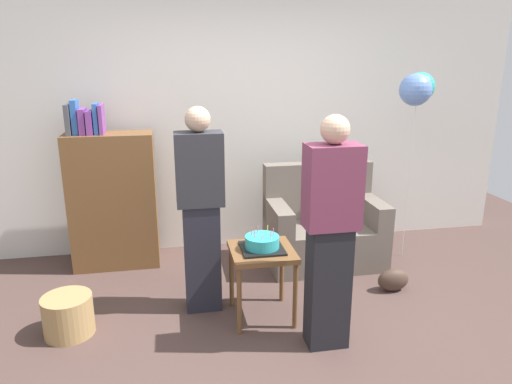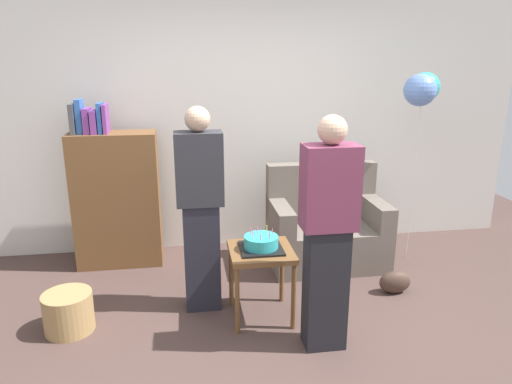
{
  "view_description": "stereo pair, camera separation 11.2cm",
  "coord_description": "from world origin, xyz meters",
  "px_view_note": "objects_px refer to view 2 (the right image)",
  "views": [
    {
      "loc": [
        -0.7,
        -2.77,
        1.97
      ],
      "look_at": [
        -0.05,
        0.71,
        0.95
      ],
      "focal_mm": 32.87,
      "sensor_mm": 36.0,
      "label": 1
    },
    {
      "loc": [
        -0.59,
        -2.79,
        1.97
      ],
      "look_at": [
        -0.05,
        0.71,
        0.95
      ],
      "focal_mm": 32.87,
      "sensor_mm": 36.0,
      "label": 2
    }
  ],
  "objects_px": {
    "wicker_basket": "(68,312)",
    "handbag": "(395,282)",
    "person_holding_cake": "(328,235)",
    "birthday_cake": "(261,243)",
    "balloon_bunch": "(422,89)",
    "bookshelf": "(116,197)",
    "couch": "(326,229)",
    "person_blowing_candles": "(201,210)",
    "side_table": "(261,260)"
  },
  "relations": [
    {
      "from": "balloon_bunch",
      "to": "couch",
      "type": "bearing_deg",
      "value": 174.54
    },
    {
      "from": "couch",
      "to": "bookshelf",
      "type": "bearing_deg",
      "value": 171.93
    },
    {
      "from": "wicker_basket",
      "to": "person_blowing_candles",
      "type": "bearing_deg",
      "value": 11.61
    },
    {
      "from": "bookshelf",
      "to": "birthday_cake",
      "type": "height_order",
      "value": "bookshelf"
    },
    {
      "from": "person_blowing_candles",
      "to": "couch",
      "type": "bearing_deg",
      "value": 50.73
    },
    {
      "from": "person_holding_cake",
      "to": "handbag",
      "type": "bearing_deg",
      "value": -128.18
    },
    {
      "from": "birthday_cake",
      "to": "wicker_basket",
      "type": "bearing_deg",
      "value": 179.18
    },
    {
      "from": "bookshelf",
      "to": "handbag",
      "type": "relative_size",
      "value": 5.74
    },
    {
      "from": "birthday_cake",
      "to": "handbag",
      "type": "distance_m",
      "value": 1.33
    },
    {
      "from": "couch",
      "to": "handbag",
      "type": "height_order",
      "value": "couch"
    },
    {
      "from": "bookshelf",
      "to": "person_holding_cake",
      "type": "relative_size",
      "value": 0.99
    },
    {
      "from": "person_holding_cake",
      "to": "balloon_bunch",
      "type": "height_order",
      "value": "balloon_bunch"
    },
    {
      "from": "couch",
      "to": "birthday_cake",
      "type": "bearing_deg",
      "value": -130.71
    },
    {
      "from": "handbag",
      "to": "balloon_bunch",
      "type": "bearing_deg",
      "value": 56.83
    },
    {
      "from": "couch",
      "to": "side_table",
      "type": "height_order",
      "value": "couch"
    },
    {
      "from": "couch",
      "to": "birthday_cake",
      "type": "height_order",
      "value": "couch"
    },
    {
      "from": "bookshelf",
      "to": "handbag",
      "type": "distance_m",
      "value": 2.69
    },
    {
      "from": "handbag",
      "to": "side_table",
      "type": "bearing_deg",
      "value": -170.65
    },
    {
      "from": "person_blowing_candles",
      "to": "wicker_basket",
      "type": "distance_m",
      "value": 1.23
    },
    {
      "from": "birthday_cake",
      "to": "handbag",
      "type": "bearing_deg",
      "value": 9.35
    },
    {
      "from": "person_blowing_candles",
      "to": "balloon_bunch",
      "type": "distance_m",
      "value": 2.33
    },
    {
      "from": "bookshelf",
      "to": "person_blowing_candles",
      "type": "height_order",
      "value": "person_blowing_candles"
    },
    {
      "from": "person_blowing_candles",
      "to": "person_holding_cake",
      "type": "relative_size",
      "value": 1.0
    },
    {
      "from": "bookshelf",
      "to": "wicker_basket",
      "type": "height_order",
      "value": "bookshelf"
    },
    {
      "from": "side_table",
      "to": "wicker_basket",
      "type": "xyz_separation_m",
      "value": [
        -1.45,
        0.02,
        -0.33
      ]
    },
    {
      "from": "birthday_cake",
      "to": "wicker_basket",
      "type": "relative_size",
      "value": 0.89
    },
    {
      "from": "bookshelf",
      "to": "couch",
      "type": "bearing_deg",
      "value": -8.07
    },
    {
      "from": "person_holding_cake",
      "to": "balloon_bunch",
      "type": "bearing_deg",
      "value": -119.95
    },
    {
      "from": "person_holding_cake",
      "to": "wicker_basket",
      "type": "distance_m",
      "value": 2.0
    },
    {
      "from": "couch",
      "to": "person_holding_cake",
      "type": "height_order",
      "value": "person_holding_cake"
    },
    {
      "from": "couch",
      "to": "balloon_bunch",
      "type": "bearing_deg",
      "value": -5.46
    },
    {
      "from": "person_blowing_candles",
      "to": "person_holding_cake",
      "type": "height_order",
      "value": "same"
    },
    {
      "from": "wicker_basket",
      "to": "handbag",
      "type": "xyz_separation_m",
      "value": [
        2.66,
        0.18,
        -0.05
      ]
    },
    {
      "from": "person_holding_cake",
      "to": "wicker_basket",
      "type": "relative_size",
      "value": 4.53
    },
    {
      "from": "couch",
      "to": "person_holding_cake",
      "type": "xyz_separation_m",
      "value": [
        -0.42,
        -1.37,
        0.49
      ]
    },
    {
      "from": "bookshelf",
      "to": "wicker_basket",
      "type": "bearing_deg",
      "value": -101.13
    },
    {
      "from": "couch",
      "to": "wicker_basket",
      "type": "height_order",
      "value": "couch"
    },
    {
      "from": "couch",
      "to": "handbag",
      "type": "relative_size",
      "value": 3.93
    },
    {
      "from": "birthday_cake",
      "to": "balloon_bunch",
      "type": "distance_m",
      "value": 2.13
    },
    {
      "from": "bookshelf",
      "to": "side_table",
      "type": "height_order",
      "value": "bookshelf"
    },
    {
      "from": "birthday_cake",
      "to": "person_blowing_candles",
      "type": "height_order",
      "value": "person_blowing_candles"
    },
    {
      "from": "person_holding_cake",
      "to": "birthday_cake",
      "type": "bearing_deg",
      "value": -34.97
    },
    {
      "from": "person_holding_cake",
      "to": "wicker_basket",
      "type": "xyz_separation_m",
      "value": [
        -1.82,
        0.46,
        -0.68
      ]
    },
    {
      "from": "birthday_cake",
      "to": "bookshelf",
      "type": "bearing_deg",
      "value": 134.91
    },
    {
      "from": "couch",
      "to": "balloon_bunch",
      "type": "height_order",
      "value": "balloon_bunch"
    },
    {
      "from": "bookshelf",
      "to": "person_holding_cake",
      "type": "bearing_deg",
      "value": -46.16
    },
    {
      "from": "couch",
      "to": "side_table",
      "type": "relative_size",
      "value": 1.93
    },
    {
      "from": "couch",
      "to": "bookshelf",
      "type": "distance_m",
      "value": 2.06
    },
    {
      "from": "person_blowing_candles",
      "to": "handbag",
      "type": "xyz_separation_m",
      "value": [
        1.65,
        -0.03,
        -0.73
      ]
    },
    {
      "from": "couch",
      "to": "birthday_cake",
      "type": "xyz_separation_m",
      "value": [
        -0.8,
        -0.93,
        0.28
      ]
    }
  ]
}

